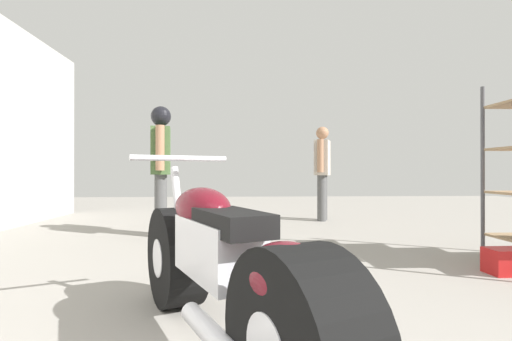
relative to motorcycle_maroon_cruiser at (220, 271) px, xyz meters
The scene contains 5 objects.
ground_plane 2.21m from the motorcycle_maroon_cruiser, 91.32° to the left, with size 18.88×18.88×0.00m, color gray.
motorcycle_maroon_cruiser is the anchor object (origin of this frame).
mechanic_in_blue 5.26m from the motorcycle_maroon_cruiser, 72.02° to the left, with size 0.38×0.66×1.67m.
mechanic_with_helmet 3.65m from the motorcycle_maroon_cruiser, 105.27° to the left, with size 0.31×0.70×1.76m.
red_toolbox 2.74m from the motorcycle_maroon_cruiser, 29.01° to the left, with size 0.34×0.23×0.22m, color #B21919.
Camera 1 is at (0.13, -0.07, 0.87)m, focal length 27.08 mm.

